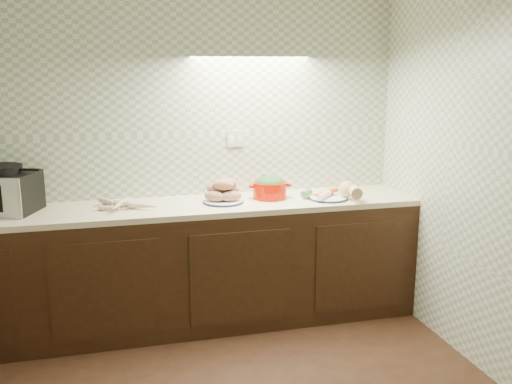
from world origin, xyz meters
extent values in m
cube|color=#90A280|center=(0.00, 1.78, 1.30)|extent=(3.60, 0.05, 2.60)
cube|color=#BDB29B|center=(0.55, 1.79, 1.32)|extent=(0.13, 0.01, 0.12)
cube|color=black|center=(0.00, 1.50, 0.43)|extent=(3.60, 0.60, 0.86)
cube|color=#FFEFC6|center=(0.00, 1.50, 0.88)|extent=(3.60, 0.60, 0.04)
cube|color=black|center=(-1.09, 1.60, 1.03)|extent=(0.53, 0.46, 0.27)
cone|color=beige|center=(-0.30, 1.40, 0.92)|extent=(0.16, 0.21, 0.05)
cone|color=beige|center=(-0.28, 1.56, 0.92)|extent=(0.14, 0.20, 0.04)
cone|color=beige|center=(-0.29, 1.45, 0.92)|extent=(0.16, 0.19, 0.05)
cone|color=beige|center=(-0.39, 1.52, 0.92)|extent=(0.17, 0.18, 0.04)
cone|color=beige|center=(-0.38, 1.55, 0.92)|extent=(0.09, 0.21, 0.04)
cone|color=beige|center=(-0.28, 1.45, 0.92)|extent=(0.04, 0.20, 0.04)
cone|color=beige|center=(-0.35, 1.47, 0.92)|extent=(0.06, 0.21, 0.04)
cone|color=beige|center=(-0.21, 1.55, 0.94)|extent=(0.09, 0.19, 0.05)
cone|color=beige|center=(-0.30, 1.55, 0.94)|extent=(0.18, 0.17, 0.04)
cone|color=beige|center=(-0.17, 1.43, 0.94)|extent=(0.18, 0.12, 0.05)
cylinder|color=#101D3C|center=(0.39, 1.49, 0.91)|extent=(0.29, 0.29, 0.01)
cylinder|color=white|center=(0.39, 1.49, 0.91)|extent=(0.28, 0.28, 0.02)
ellipsoid|color=#A26B55|center=(0.33, 1.48, 0.95)|extent=(0.17, 0.11, 0.08)
ellipsoid|color=#A26B55|center=(0.44, 1.45, 0.95)|extent=(0.17, 0.11, 0.08)
ellipsoid|color=#A26B55|center=(0.40, 1.54, 0.95)|extent=(0.17, 0.11, 0.08)
ellipsoid|color=#A26B55|center=(0.36, 1.53, 1.00)|extent=(0.17, 0.11, 0.08)
ellipsoid|color=#A26B55|center=(0.44, 1.52, 1.00)|extent=(0.17, 0.11, 0.08)
ellipsoid|color=#A26B55|center=(0.39, 1.48, 1.03)|extent=(0.17, 0.11, 0.08)
ellipsoid|color=#A26B55|center=(0.42, 1.51, 1.04)|extent=(0.17, 0.11, 0.08)
cylinder|color=black|center=(0.40, 1.62, 0.92)|extent=(0.13, 0.13, 0.05)
sphere|color=maroon|center=(0.39, 1.62, 0.96)|extent=(0.07, 0.07, 0.07)
sphere|color=silver|center=(0.43, 1.63, 0.95)|extent=(0.04, 0.04, 0.04)
cylinder|color=#C01300|center=(0.75, 1.54, 0.96)|extent=(0.27, 0.27, 0.12)
cube|color=#C01300|center=(0.61, 1.55, 1.00)|extent=(0.03, 0.06, 0.02)
cube|color=#C01300|center=(0.89, 1.53, 1.00)|extent=(0.03, 0.06, 0.02)
ellipsoid|color=#316B2A|center=(0.75, 1.54, 1.01)|extent=(0.22, 0.22, 0.12)
cylinder|color=#101D3C|center=(1.16, 1.41, 0.91)|extent=(0.29, 0.29, 0.01)
cylinder|color=white|center=(1.16, 1.41, 0.91)|extent=(0.27, 0.27, 0.02)
cone|color=#E0491A|center=(1.17, 1.44, 0.93)|extent=(0.16, 0.12, 0.03)
cone|color=#E0491A|center=(1.16, 1.44, 0.93)|extent=(0.16, 0.11, 0.03)
cone|color=#E0491A|center=(1.16, 1.43, 0.93)|extent=(0.16, 0.11, 0.03)
cone|color=#E0491A|center=(1.17, 1.42, 0.95)|extent=(0.16, 0.11, 0.03)
cone|color=#E0491A|center=(1.16, 1.42, 0.95)|extent=(0.16, 0.12, 0.03)
cone|color=#E0491A|center=(1.15, 1.41, 0.95)|extent=(0.16, 0.11, 0.03)
cylinder|color=white|center=(1.12, 1.37, 0.94)|extent=(0.16, 0.17, 0.05)
cylinder|color=#416E2E|center=(1.02, 1.48, 0.94)|extent=(0.11, 0.12, 0.05)
camera|label=1|loc=(-0.37, -2.41, 1.86)|focal=40.00mm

